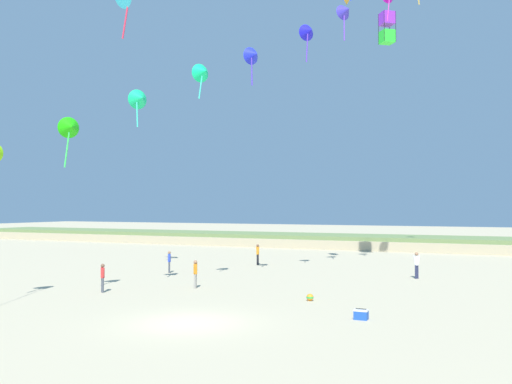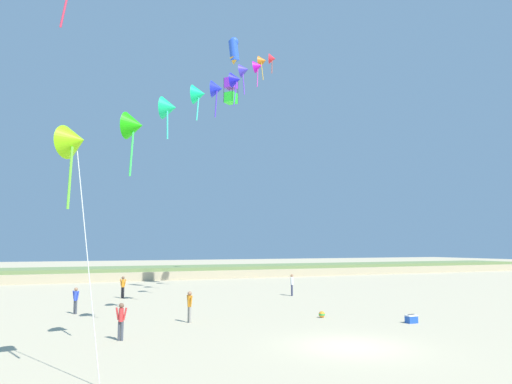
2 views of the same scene
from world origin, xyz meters
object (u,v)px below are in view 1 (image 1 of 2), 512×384
(person_near_left, at_px, (258,253))
(person_mid_center, at_px, (417,263))
(large_kite_mid_trail, at_px, (387,28))
(beach_cooler, at_px, (361,314))
(person_far_right, at_px, (103,276))
(person_far_left, at_px, (195,272))
(person_near_right, at_px, (169,260))
(beach_ball, at_px, (310,297))

(person_near_left, height_order, person_mid_center, person_mid_center)
(large_kite_mid_trail, height_order, beach_cooler, large_kite_mid_trail)
(beach_cooler, bearing_deg, person_near_left, 125.47)
(person_near_left, height_order, beach_cooler, person_near_left)
(person_far_right, bearing_deg, person_mid_center, 41.13)
(large_kite_mid_trail, bearing_deg, person_far_left, -116.17)
(person_near_right, distance_m, person_mid_center, 17.15)
(person_far_right, bearing_deg, person_near_left, 83.19)
(person_far_left, xyz_separation_m, large_kite_mid_trail, (8.07, 16.42, 18.23))
(beach_cooler, bearing_deg, person_near_right, 147.65)
(person_near_left, xyz_separation_m, person_near_right, (-3.61, -7.52, -0.08))
(person_far_left, xyz_separation_m, beach_cooler, (10.81, -4.67, -0.73))
(person_mid_center, height_order, person_far_left, person_mid_center)
(large_kite_mid_trail, bearing_deg, person_near_right, -141.72)
(person_mid_center, distance_m, large_kite_mid_trail, 19.60)
(person_mid_center, relative_size, person_far_right, 1.10)
(person_near_left, distance_m, beach_cooler, 21.96)
(person_near_right, bearing_deg, person_near_left, 64.37)
(person_far_left, distance_m, person_far_right, 5.19)
(large_kite_mid_trail, distance_m, beach_cooler, 28.49)
(large_kite_mid_trail, bearing_deg, beach_cooler, -82.58)
(person_mid_center, relative_size, beach_ball, 4.84)
(person_mid_center, bearing_deg, beach_ball, -108.81)
(large_kite_mid_trail, bearing_deg, person_far_right, -121.13)
(person_near_left, height_order, person_far_left, person_near_left)
(person_mid_center, relative_size, person_far_left, 1.07)
(beach_ball, bearing_deg, person_near_right, 151.87)
(beach_cooler, bearing_deg, person_mid_center, 88.72)
(person_near_right, distance_m, beach_cooler, 19.36)
(person_mid_center, relative_size, beach_cooler, 3.04)
(person_far_left, distance_m, beach_ball, 7.54)
(beach_ball, bearing_deg, person_near_left, 122.87)
(person_far_right, height_order, beach_cooler, person_far_right)
(person_near_left, bearing_deg, person_far_right, -96.81)
(person_near_left, relative_size, person_far_left, 1.03)
(person_near_left, height_order, person_far_right, person_near_left)
(person_near_left, bearing_deg, large_kite_mid_trail, 17.82)
(person_far_right, distance_m, beach_ball, 11.55)
(person_far_left, bearing_deg, person_mid_center, 41.13)
(person_near_left, distance_m, large_kite_mid_trail, 21.00)
(person_near_left, distance_m, person_near_right, 8.34)
(person_far_right, xyz_separation_m, beach_ball, (11.31, 2.18, -0.74))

